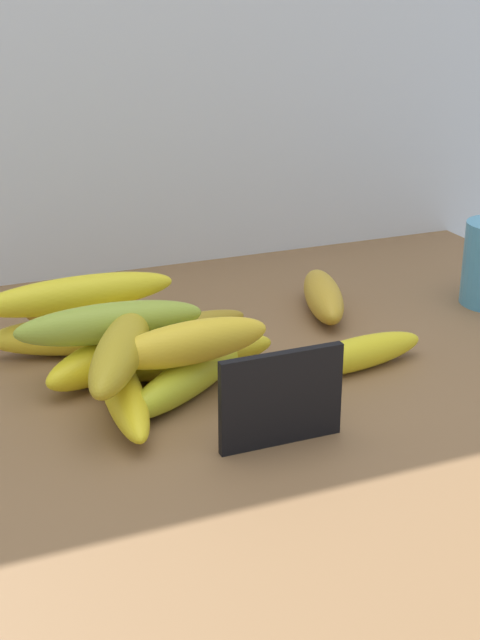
{
  "coord_description": "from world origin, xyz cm",
  "views": [
    {
      "loc": [
        -24.02,
        -71.31,
        40.78
      ],
      "look_at": [
        6.89,
        4.24,
        8.0
      ],
      "focal_mm": 49.74,
      "sensor_mm": 36.0,
      "label": 1
    }
  ],
  "objects_px": {
    "banana_1": "(181,357)",
    "banana_8": "(323,296)",
    "banana_4": "(356,354)",
    "banana_10": "(187,343)",
    "banana_0": "(90,334)",
    "banana_9": "(110,323)",
    "banana_6": "(121,388)",
    "banana_2": "(110,357)",
    "banana_12": "(77,294)",
    "banana_5": "(168,333)",
    "banana_11": "(121,351)",
    "chalkboard_sign": "(281,402)",
    "banana_3": "(89,318)",
    "banana_7": "(186,377)"
  },
  "relations": [
    {
      "from": "banana_7",
      "to": "banana_8",
      "type": "height_order",
      "value": "banana_8"
    },
    {
      "from": "banana_3",
      "to": "banana_4",
      "type": "height_order",
      "value": "banana_3"
    },
    {
      "from": "banana_2",
      "to": "banana_12",
      "type": "distance_m",
      "value": 0.09
    },
    {
      "from": "chalkboard_sign",
      "to": "banana_11",
      "type": "relative_size",
      "value": 0.6
    },
    {
      "from": "banana_8",
      "to": "banana_6",
      "type": "bearing_deg",
      "value": -153.35
    },
    {
      "from": "banana_9",
      "to": "banana_6",
      "type": "bearing_deg",
      "value": -96.67
    },
    {
      "from": "banana_1",
      "to": "banana_9",
      "type": "relative_size",
      "value": 1.08
    },
    {
      "from": "banana_5",
      "to": "banana_3",
      "type": "bearing_deg",
      "value": 134.97
    },
    {
      "from": "banana_10",
      "to": "banana_11",
      "type": "relative_size",
      "value": 0.86
    },
    {
      "from": "banana_1",
      "to": "banana_9",
      "type": "xyz_separation_m",
      "value": [
        -0.07,
        0.01,
        0.04
      ]
    },
    {
      "from": "banana_0",
      "to": "banana_3",
      "type": "distance_m",
      "value": 0.05
    },
    {
      "from": "banana_3",
      "to": "banana_11",
      "type": "relative_size",
      "value": 0.86
    },
    {
      "from": "banana_1",
      "to": "banana_5",
      "type": "distance_m",
      "value": 0.07
    },
    {
      "from": "banana_9",
      "to": "banana_4",
      "type": "bearing_deg",
      "value": -15.95
    },
    {
      "from": "banana_5",
      "to": "banana_11",
      "type": "distance_m",
      "value": 0.15
    },
    {
      "from": "banana_4",
      "to": "banana_10",
      "type": "relative_size",
      "value": 1.02
    },
    {
      "from": "banana_5",
      "to": "banana_11",
      "type": "xyz_separation_m",
      "value": [
        -0.08,
        -0.12,
        0.04
      ]
    },
    {
      "from": "banana_3",
      "to": "banana_10",
      "type": "distance_m",
      "value": 0.2
    },
    {
      "from": "banana_9",
      "to": "banana_12",
      "type": "bearing_deg",
      "value": 97.59
    },
    {
      "from": "banana_0",
      "to": "banana_6",
      "type": "distance_m",
      "value": 0.13
    },
    {
      "from": "banana_1",
      "to": "banana_8",
      "type": "relative_size",
      "value": 1.3
    },
    {
      "from": "banana_1",
      "to": "banana_10",
      "type": "relative_size",
      "value": 1.25
    },
    {
      "from": "banana_0",
      "to": "banana_6",
      "type": "xyz_separation_m",
      "value": [
        -0.0,
        -0.13,
        -0.0
      ]
    },
    {
      "from": "banana_2",
      "to": "banana_5",
      "type": "height_order",
      "value": "banana_2"
    },
    {
      "from": "banana_0",
      "to": "banana_11",
      "type": "distance_m",
      "value": 0.14
    },
    {
      "from": "banana_2",
      "to": "banana_5",
      "type": "xyz_separation_m",
      "value": [
        0.08,
        0.05,
        -0.0
      ]
    },
    {
      "from": "banana_0",
      "to": "banana_1",
      "type": "bearing_deg",
      "value": -51.11
    },
    {
      "from": "banana_5",
      "to": "banana_7",
      "type": "distance_m",
      "value": 0.11
    },
    {
      "from": "banana_3",
      "to": "banana_10",
      "type": "bearing_deg",
      "value": -75.48
    },
    {
      "from": "banana_8",
      "to": "banana_12",
      "type": "height_order",
      "value": "banana_12"
    },
    {
      "from": "banana_4",
      "to": "banana_10",
      "type": "xyz_separation_m",
      "value": [
        -0.18,
        0.0,
        0.04
      ]
    },
    {
      "from": "banana_9",
      "to": "banana_10",
      "type": "relative_size",
      "value": 1.15
    },
    {
      "from": "banana_5",
      "to": "banana_12",
      "type": "xyz_separation_m",
      "value": [
        -0.09,
        0.03,
        0.05
      ]
    },
    {
      "from": "banana_2",
      "to": "banana_10",
      "type": "distance_m",
      "value": 0.1
    },
    {
      "from": "banana_2",
      "to": "banana_8",
      "type": "xyz_separation_m",
      "value": [
        0.27,
        0.08,
        -0.0
      ]
    },
    {
      "from": "banana_2",
      "to": "banana_12",
      "type": "relative_size",
      "value": 0.76
    },
    {
      "from": "banana_9",
      "to": "banana_12",
      "type": "distance_m",
      "value": 0.09
    },
    {
      "from": "banana_1",
      "to": "banana_12",
      "type": "distance_m",
      "value": 0.13
    },
    {
      "from": "banana_6",
      "to": "banana_12",
      "type": "relative_size",
      "value": 0.96
    },
    {
      "from": "banana_5",
      "to": "banana_12",
      "type": "distance_m",
      "value": 0.1
    },
    {
      "from": "banana_9",
      "to": "banana_7",
      "type": "bearing_deg",
      "value": -44.89
    },
    {
      "from": "banana_2",
      "to": "banana_3",
      "type": "xyz_separation_m",
      "value": [
        0.01,
        0.11,
        -0.0
      ]
    },
    {
      "from": "banana_0",
      "to": "banana_1",
      "type": "distance_m",
      "value": 0.11
    },
    {
      "from": "banana_9",
      "to": "banana_10",
      "type": "distance_m",
      "value": 0.08
    },
    {
      "from": "banana_0",
      "to": "banana_12",
      "type": "bearing_deg",
      "value": 116.59
    },
    {
      "from": "banana_6",
      "to": "banana_9",
      "type": "distance_m",
      "value": 0.07
    },
    {
      "from": "chalkboard_sign",
      "to": "banana_0",
      "type": "relative_size",
      "value": 0.53
    },
    {
      "from": "banana_3",
      "to": "banana_7",
      "type": "relative_size",
      "value": 0.86
    },
    {
      "from": "banana_10",
      "to": "chalkboard_sign",
      "type": "bearing_deg",
      "value": -67.14
    },
    {
      "from": "banana_9",
      "to": "banana_10",
      "type": "bearing_deg",
      "value": -48.87
    }
  ]
}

